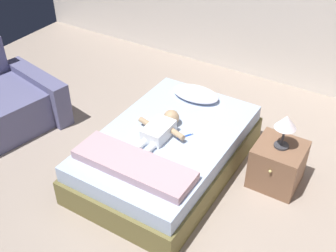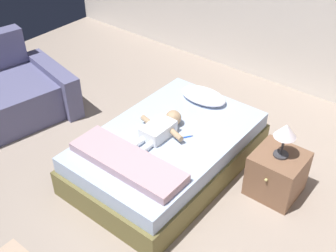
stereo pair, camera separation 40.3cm
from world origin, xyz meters
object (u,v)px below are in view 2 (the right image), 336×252
at_px(pillow, 203,96).
at_px(toothbrush, 185,137).
at_px(lamp, 285,132).
at_px(bed, 168,152).
at_px(baby, 161,128).
at_px(nightstand, 277,174).

relative_size(pillow, toothbrush, 3.59).
distance_m(pillow, lamp, 1.18).
relative_size(bed, pillow, 3.63).
bearing_deg(baby, pillow, 91.96).
relative_size(bed, lamp, 5.59).
distance_m(pillow, toothbrush, 0.72).
bearing_deg(nightstand, bed, -159.26).
bearing_deg(toothbrush, pillow, 110.60).
relative_size(nightstand, lamp, 1.39).
height_order(baby, lamp, lamp).
height_order(toothbrush, nightstand, toothbrush).
bearing_deg(toothbrush, lamp, 21.11).
xyz_separation_m(pillow, baby, (0.03, -0.77, 0.01)).
relative_size(baby, nightstand, 1.38).
bearing_deg(pillow, nightstand, -17.27).
bearing_deg(lamp, pillow, 162.73).
xyz_separation_m(pillow, nightstand, (1.11, -0.34, -0.27)).
bearing_deg(pillow, bed, -83.29).
xyz_separation_m(baby, lamp, (1.08, 0.42, 0.21)).
distance_m(toothbrush, lamp, 0.95).
relative_size(baby, toothbrush, 4.47).
relative_size(bed, nightstand, 4.03).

